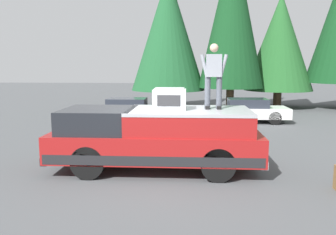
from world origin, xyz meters
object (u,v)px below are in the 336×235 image
pickup_truck (156,138)px  person_on_truck_bed (214,74)px  parked_car_white (246,110)px  parked_car_navy (126,110)px  compressor_unit (170,99)px

pickup_truck → person_on_truck_bed: bearing=-85.3°
person_on_truck_bed → pickup_truck: bearing=94.7°
parked_car_white → parked_car_navy: size_ratio=1.00×
compressor_unit → person_on_truck_bed: (0.19, -1.14, 0.62)m
pickup_truck → person_on_truck_bed: 2.26m
pickup_truck → compressor_unit: compressor_unit is taller
person_on_truck_bed → parked_car_navy: person_on_truck_bed is taller
parked_car_navy → compressor_unit: bearing=-161.7°
pickup_truck → person_on_truck_bed: size_ratio=3.28×
pickup_truck → parked_car_white: pickup_truck is taller
parked_car_white → parked_car_navy: (-0.18, 5.95, 0.00)m
compressor_unit → person_on_truck_bed: bearing=-80.7°
parked_car_navy → parked_car_white: bearing=-88.2°
pickup_truck → parked_car_white: bearing=-24.2°
person_on_truck_bed → parked_car_white: size_ratio=0.41×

